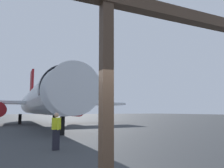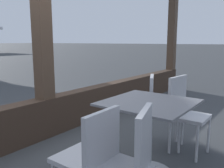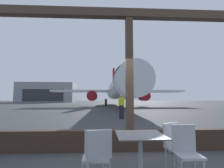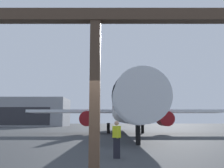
# 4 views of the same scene
# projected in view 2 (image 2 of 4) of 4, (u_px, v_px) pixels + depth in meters

# --- Properties ---
(window_frame) EXTENTS (9.06, 0.24, 3.95)m
(window_frame) POSITION_uv_depth(u_px,v_px,m) (42.00, 34.00, 3.28)
(window_frame) COLOR #38281E
(window_frame) RESTS_ON ground
(dining_table) EXTENTS (0.81, 0.81, 0.78)m
(dining_table) POSITION_uv_depth(u_px,v_px,m) (148.00, 132.00, 2.40)
(dining_table) COLOR slate
(dining_table) RESTS_ON ground
(cafe_chair_window_left) EXTENTS (0.48, 0.48, 0.91)m
(cafe_chair_window_left) POSITION_uv_depth(u_px,v_px,m) (130.00, 161.00, 1.66)
(cafe_chair_window_left) COLOR #B2B2B7
(cafe_chair_window_left) RESTS_ON ground
(cafe_chair_window_right) EXTENTS (0.51, 0.51, 0.92)m
(cafe_chair_window_right) POSITION_uv_depth(u_px,v_px,m) (159.00, 105.00, 3.09)
(cafe_chair_window_right) COLOR #B2B2B7
(cafe_chair_window_right) RESTS_ON ground
(cafe_chair_aisle_left) EXTENTS (0.42, 0.42, 0.93)m
(cafe_chair_aisle_left) POSITION_uv_depth(u_px,v_px,m) (184.00, 108.00, 2.94)
(cafe_chair_aisle_left) COLOR #B2B2B7
(cafe_chair_aisle_left) RESTS_ON ground
(cafe_chair_aisle_right) EXTENTS (0.40, 0.40, 0.86)m
(cafe_chair_aisle_right) POSITION_uv_depth(u_px,v_px,m) (92.00, 152.00, 1.84)
(cafe_chair_aisle_right) COLOR #B2B2B7
(cafe_chair_aisle_right) RESTS_ON ground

